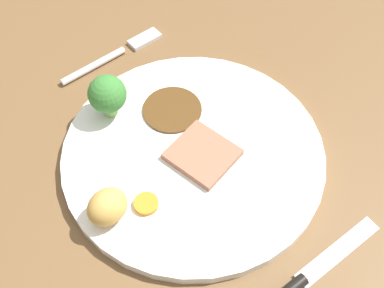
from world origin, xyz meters
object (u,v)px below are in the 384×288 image
(roast_potato_left, at_px, (107,207))
(broccoli_floret, at_px, (107,95))
(knife, at_px, (297,285))
(fork, at_px, (115,54))
(carrot_coin_front, at_px, (146,204))
(dinner_plate, at_px, (192,153))
(meat_slice_main, at_px, (203,154))

(roast_potato_left, distance_m, broccoli_floret, 0.14)
(roast_potato_left, bearing_deg, knife, 28.74)
(broccoli_floret, relative_size, fork, 0.36)
(roast_potato_left, relative_size, broccoli_floret, 0.77)
(carrot_coin_front, bearing_deg, roast_potato_left, -112.96)
(dinner_plate, relative_size, broccoli_floret, 5.34)
(dinner_plate, height_order, knife, dinner_plate)
(meat_slice_main, height_order, fork, meat_slice_main)
(dinner_plate, bearing_deg, meat_slice_main, 10.18)
(roast_potato_left, relative_size, fork, 0.28)
(meat_slice_main, bearing_deg, dinner_plate, -169.82)
(meat_slice_main, height_order, broccoli_floret, broccoli_floret)
(carrot_coin_front, bearing_deg, knife, 20.60)
(broccoli_floret, bearing_deg, roast_potato_left, -35.70)
(fork, bearing_deg, broccoli_floret, -125.73)
(dinner_plate, xyz_separation_m, broccoli_floret, (-0.10, -0.04, 0.04))
(broccoli_floret, xyz_separation_m, fork, (-0.09, 0.07, -0.04))
(fork, relative_size, knife, 0.82)
(meat_slice_main, height_order, knife, meat_slice_main)
(roast_potato_left, bearing_deg, broccoli_floret, 144.30)
(meat_slice_main, relative_size, carrot_coin_front, 2.61)
(meat_slice_main, height_order, carrot_coin_front, meat_slice_main)
(dinner_plate, relative_size, meat_slice_main, 4.38)
(fork, bearing_deg, meat_slice_main, -95.48)
(roast_potato_left, distance_m, fork, 0.24)
(carrot_coin_front, height_order, fork, carrot_coin_front)
(roast_potato_left, height_order, fork, roast_potato_left)
(carrot_coin_front, distance_m, broccoli_floret, 0.14)
(meat_slice_main, bearing_deg, carrot_coin_front, -84.87)
(meat_slice_main, distance_m, fork, 0.21)
(roast_potato_left, bearing_deg, fork, 143.65)
(dinner_plate, xyz_separation_m, knife, (0.18, -0.02, -0.00))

